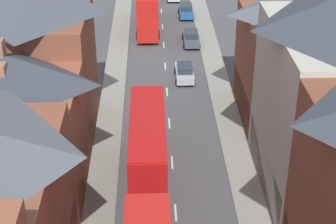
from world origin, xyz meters
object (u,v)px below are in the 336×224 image
double_decker_bus_lead (148,151)px  car_parked_right_a (191,37)px  double_decker_bus_mid_street (147,7)px  car_mid_black (186,10)px  car_near_blue (184,72)px

double_decker_bus_lead → car_parked_right_a: (4.91, 26.79, -2.00)m
double_decker_bus_mid_street → car_mid_black: bearing=43.9°
car_mid_black → car_near_blue: bearing=-93.9°
car_parked_right_a → car_mid_black: bearing=90.0°
double_decker_bus_mid_street → car_mid_black: double_decker_bus_mid_street is taller
double_decker_bus_mid_street → car_near_blue: bearing=-75.7°
double_decker_bus_mid_street → car_parked_right_a: 7.13m
double_decker_bus_lead → car_mid_black: (4.91, 36.28, -1.98)m
double_decker_bus_mid_street → car_parked_right_a: (4.91, -4.77, -2.00)m
double_decker_bus_lead → double_decker_bus_mid_street: 31.56m
double_decker_bus_mid_street → car_parked_right_a: bearing=-44.2°
double_decker_bus_lead → car_near_blue: 17.87m
car_near_blue → car_mid_black: car_mid_black is taller
double_decker_bus_lead → car_parked_right_a: size_ratio=2.35×
car_parked_right_a → car_mid_black: car_mid_black is taller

